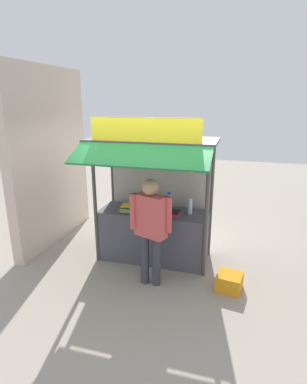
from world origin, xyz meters
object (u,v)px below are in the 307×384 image
water_bottle_mid_left (149,199)px  banana_bunch_inner_right (151,165)px  magazine_stack_right (174,214)px  banana_bunch_leftmost (191,168)px  water_bottle_back_right (169,201)px  vendor_person (150,223)px  banana_bunch_inner_left (170,167)px  water_bottle_front_left (190,207)px  magazine_stack_front_right (127,208)px  plastic_crate (229,282)px  magazine_stack_back_left (148,215)px  banana_bunch_rightmost (134,165)px

water_bottle_mid_left → banana_bunch_inner_right: 1.03m
magazine_stack_right → banana_bunch_leftmost: bearing=-46.8°
water_bottle_back_right → magazine_stack_right: size_ratio=1.25×
banana_bunch_inner_right → vendor_person: banana_bunch_inner_right is taller
banana_bunch_inner_left → water_bottle_mid_left: bearing=128.3°
water_bottle_front_left → banana_bunch_inner_right: 1.06m
water_bottle_mid_left → water_bottle_front_left: size_ratio=1.18×
magazine_stack_right → banana_bunch_inner_left: (-0.01, -0.32, 0.86)m
magazine_stack_front_right → plastic_crate: (1.81, -0.53, -0.82)m
water_bottle_mid_left → water_bottle_front_left: 0.79m
water_bottle_mid_left → magazine_stack_back_left: size_ratio=1.09×
water_bottle_back_right → banana_bunch_inner_right: bearing=-103.9°
magazine_stack_back_left → vendor_person: 0.55m
banana_bunch_inner_left → banana_bunch_leftmost: bearing=-0.3°
magazine_stack_front_right → banana_bunch_inner_right: bearing=-33.7°
water_bottle_front_left → magazine_stack_back_left: size_ratio=0.93×
water_bottle_front_left → magazine_stack_back_left: water_bottle_front_left is taller
water_bottle_mid_left → water_bottle_back_right: bearing=-10.6°
water_bottle_mid_left → vendor_person: bearing=-72.7°
plastic_crate → banana_bunch_inner_right: bearing=172.0°
banana_bunch_inner_right → vendor_person: bearing=-75.7°
water_bottle_mid_left → vendor_person: vendor_person is taller
banana_bunch_rightmost → magazine_stack_back_left: bearing=45.3°
magazine_stack_front_right → plastic_crate: 2.06m
vendor_person → magazine_stack_back_left: bearing=132.2°
water_bottle_back_right → vendor_person: (-0.06, -0.94, -0.04)m
water_bottle_mid_left → magazine_stack_front_right: (-0.31, -0.31, -0.10)m
water_bottle_front_left → banana_bunch_inner_left: (-0.24, -0.48, 0.77)m
banana_bunch_leftmost → water_bottle_back_right: bearing=127.4°
magazine_stack_back_left → vendor_person: bearing=-69.3°
banana_bunch_inner_right → magazine_stack_back_left: bearing=122.4°
water_bottle_back_right → banana_bunch_rightmost: size_ratio=1.06×
banana_bunch_inner_right → banana_bunch_leftmost: bearing=-0.2°
water_bottle_mid_left → banana_bunch_rightmost: banana_bunch_rightmost is taller
banana_bunch_rightmost → banana_bunch_inner_left: (0.57, 0.00, -0.00)m
water_bottle_front_left → magazine_stack_front_right: 1.08m
water_bottle_mid_left → magazine_stack_front_right: water_bottle_mid_left is taller
water_bottle_mid_left → vendor_person: size_ratio=0.19×
magazine_stack_right → banana_bunch_inner_right: (-0.31, -0.31, 0.86)m
vendor_person → banana_bunch_leftmost: bearing=55.1°
magazine_stack_right → magazine_stack_back_left: (-0.41, -0.15, -0.02)m
water_bottle_front_left → vendor_person: vendor_person is taller
water_bottle_mid_left → water_bottle_back_right: water_bottle_back_right is taller
water_bottle_front_left → banana_bunch_rightmost: size_ratio=0.90×
vendor_person → plastic_crate: (1.19, 0.17, -0.89)m
water_bottle_mid_left → banana_bunch_inner_left: banana_bunch_inner_left is taller
banana_bunch_inner_left → plastic_crate: 1.94m
magazine_stack_back_left → banana_bunch_inner_right: size_ratio=0.96×
water_bottle_mid_left → magazine_stack_front_right: 0.45m
water_bottle_front_left → banana_bunch_rightmost: (-0.81, -0.48, 0.77)m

